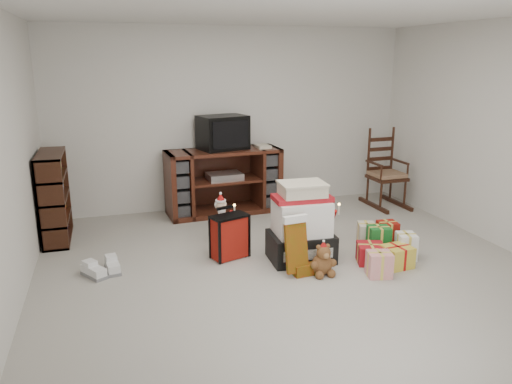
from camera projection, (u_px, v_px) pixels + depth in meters
room at (298, 150)px, 4.64m from camera, size 5.01×5.01×2.51m
tv_stand at (224, 181)px, 6.82m from camera, size 1.57×0.65×0.88m
bookshelf at (55, 198)px, 5.79m from camera, size 0.28×0.85×1.04m
rocking_chair at (385, 178)px, 7.19m from camera, size 0.49×0.78×1.15m
gift_pile at (301, 227)px, 5.22m from camera, size 0.68×0.51×0.83m
red_suitcase at (230, 236)px, 5.30m from camera, size 0.41×0.30×0.56m
stocking at (296, 246)px, 4.86m from camera, size 0.30×0.16×0.62m
teddy_bear at (322, 261)px, 4.91m from camera, size 0.21×0.19×0.31m
santa_figurine at (323, 222)px, 5.80m from camera, size 0.29×0.27×0.59m
mrs_claus_figurine at (221, 222)px, 5.82m from camera, size 0.28×0.26×0.57m
sneaker_pair at (103, 269)px, 4.94m from camera, size 0.41×0.32×0.11m
gift_cluster at (383, 247)px, 5.32m from camera, size 0.70×1.03×0.24m
crt_television at (223, 133)px, 6.69m from camera, size 0.71×0.59×0.45m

